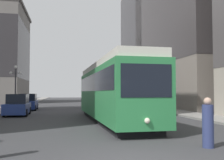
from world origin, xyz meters
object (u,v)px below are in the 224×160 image
at_px(parked_car_left_near, 29,102).
at_px(streetcar, 111,90).
at_px(pedestrian_crossing_far, 208,124).
at_px(transit_bus, 115,93).
at_px(parked_car_left_mid, 18,105).
at_px(lamp_post_left_far, 16,80).

bearing_deg(parked_car_left_near, streetcar, -63.61).
xyz_separation_m(streetcar, pedestrian_crossing_far, (1.89, -9.11, -1.27)).
bearing_deg(pedestrian_crossing_far, parked_car_left_near, -61.26).
bearing_deg(parked_car_left_near, transit_bus, 0.90).
bearing_deg(parked_car_left_mid, parked_car_left_near, 89.20).
distance_m(streetcar, parked_car_left_mid, 9.51).
bearing_deg(lamp_post_left_far, transit_bus, -11.83).
relative_size(pedestrian_crossing_far, lamp_post_left_far, 0.35).
relative_size(parked_car_left_mid, lamp_post_left_far, 0.88).
bearing_deg(lamp_post_left_far, parked_car_left_mid, -79.37).
distance_m(streetcar, parked_car_left_near, 15.37).
bearing_deg(parked_car_left_mid, transit_bus, 36.45).
relative_size(streetcar, parked_car_left_mid, 3.29).
xyz_separation_m(streetcar, transit_bus, (3.01, 13.92, -0.15)).
bearing_deg(streetcar, transit_bus, 76.11).
distance_m(streetcar, lamp_post_left_far, 18.73).
height_order(transit_bus, parked_car_left_near, transit_bus).
xyz_separation_m(transit_bus, lamp_post_left_far, (-11.92, 2.50, 1.57)).
bearing_deg(parked_car_left_near, pedestrian_crossing_far, -69.46).
relative_size(streetcar, pedestrian_crossing_far, 8.33).
bearing_deg(transit_bus, pedestrian_crossing_far, -93.97).
height_order(parked_car_left_near, parked_car_left_mid, same).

